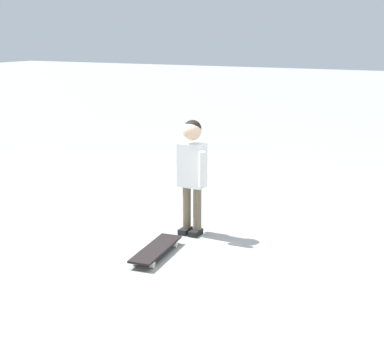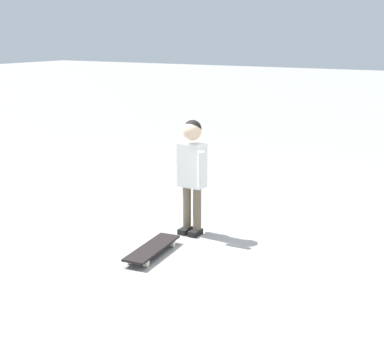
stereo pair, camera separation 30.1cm
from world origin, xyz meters
TOP-DOWN VIEW (x-y plane):
  - ground_plane at (0.00, 0.00)m, footprint 50.00×50.00m
  - child_person at (-0.55, 0.41)m, footprint 0.37×0.23m
  - skateboard at (-0.56, -0.22)m, footprint 0.27×0.70m

SIDE VIEW (x-z plane):
  - ground_plane at x=0.00m, z-range 0.00..0.00m
  - skateboard at x=-0.56m, z-range 0.02..0.10m
  - child_person at x=-0.55m, z-range 0.13..1.19m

